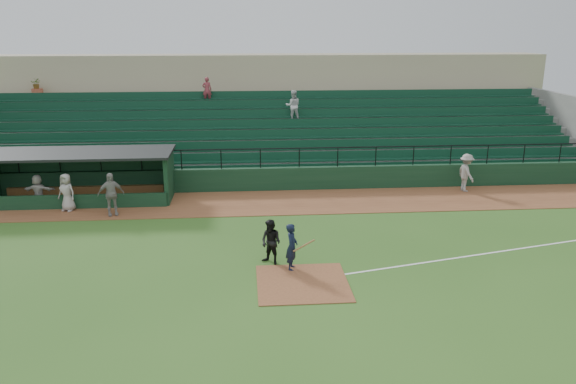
{
  "coord_description": "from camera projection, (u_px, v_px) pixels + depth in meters",
  "views": [
    {
      "loc": [
        -1.84,
        -17.8,
        8.07
      ],
      "look_at": [
        0.0,
        5.0,
        1.4
      ],
      "focal_mm": 34.96,
      "sensor_mm": 36.0,
      "label": 1
    }
  ],
  "objects": [
    {
      "name": "dugout_player_b",
      "position": [
        67.0,
        192.0,
        25.57
      ],
      "size": [
        1.0,
        0.85,
        1.74
      ],
      "primitive_type": "imported",
      "rotation": [
        0.0,
        0.0,
        -0.41
      ],
      "color": "#ABA5A0",
      "rests_on": "warning_track"
    },
    {
      "name": "dugout_player_a",
      "position": [
        111.0,
        194.0,
        24.89
      ],
      "size": [
        1.24,
        0.82,
        1.95
      ],
      "primitive_type": "imported",
      "rotation": [
        0.0,
        0.0,
        0.33
      ],
      "color": "gray",
      "rests_on": "warning_track"
    },
    {
      "name": "umpire",
      "position": [
        271.0,
        242.0,
        19.83
      ],
      "size": [
        1.0,
        0.97,
        1.63
      ],
      "primitive_type": "imported",
      "rotation": [
        0.0,
        0.0,
        -0.67
      ],
      "color": "black",
      "rests_on": "ground"
    },
    {
      "name": "dugout_player_c",
      "position": [
        38.0,
        191.0,
        26.05
      ],
      "size": [
        1.51,
        0.63,
        1.58
      ],
      "primitive_type": "imported",
      "rotation": [
        0.0,
        0.0,
        3.02
      ],
      "color": "#ABA5A0",
      "rests_on": "warning_track"
    },
    {
      "name": "ground",
      "position": [
        300.0,
        271.0,
        19.43
      ],
      "size": [
        90.0,
        90.0,
        0.0
      ],
      "primitive_type": "plane",
      "color": "#30591D",
      "rests_on": "ground"
    },
    {
      "name": "dugout",
      "position": [
        83.0,
        172.0,
        27.46
      ],
      "size": [
        8.9,
        3.2,
        2.42
      ],
      "color": "#10321C",
      "rests_on": "ground"
    },
    {
      "name": "batter_at_plate",
      "position": [
        292.0,
        247.0,
        19.34
      ],
      "size": [
        1.06,
        0.71,
        1.67
      ],
      "color": "black",
      "rests_on": "ground"
    },
    {
      "name": "warning_track",
      "position": [
        283.0,
        202.0,
        27.08
      ],
      "size": [
        40.0,
        4.0,
        0.03
      ],
      "primitive_type": "cube",
      "color": "brown",
      "rests_on": "ground"
    },
    {
      "name": "home_plate_dirt",
      "position": [
        303.0,
        283.0,
        18.47
      ],
      "size": [
        3.0,
        3.0,
        0.03
      ],
      "primitive_type": "cube",
      "color": "brown",
      "rests_on": "ground"
    },
    {
      "name": "stadium_structure",
      "position": [
        273.0,
        126.0,
        34.54
      ],
      "size": [
        38.0,
        13.08,
        6.4
      ],
      "color": "#10321C",
      "rests_on": "ground"
    },
    {
      "name": "foul_line",
      "position": [
        506.0,
        251.0,
        21.2
      ],
      "size": [
        17.49,
        4.44,
        0.01
      ],
      "primitive_type": "cube",
      "rotation": [
        0.0,
        0.0,
        0.24
      ],
      "color": "white",
      "rests_on": "ground"
    },
    {
      "name": "runner",
      "position": [
        466.0,
        173.0,
        28.64
      ],
      "size": [
        0.88,
        1.34,
        1.95
      ],
      "primitive_type": "imported",
      "rotation": [
        0.0,
        0.0,
        1.7
      ],
      "color": "gray",
      "rests_on": "warning_track"
    }
  ]
}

